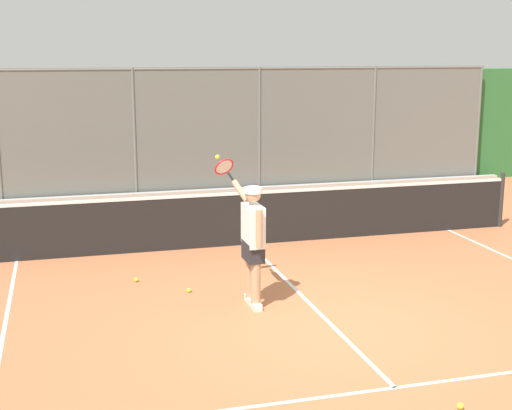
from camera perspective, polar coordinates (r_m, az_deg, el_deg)
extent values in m
plane|color=#B76B42|center=(9.05, 6.31, -9.75)|extent=(60.00, 60.00, 0.00)
cube|color=white|center=(7.67, 11.01, -14.08)|extent=(6.17, 0.05, 0.01)
cube|color=white|center=(10.12, 3.74, -7.28)|extent=(0.05, 5.77, 0.01)
cylinder|color=slate|center=(19.80, 17.28, 6.19)|extent=(0.07, 0.07, 3.01)
cylinder|color=slate|center=(18.37, 9.34, 6.16)|extent=(0.07, 0.07, 3.01)
cylinder|color=slate|center=(17.34, 0.28, 5.97)|extent=(0.07, 0.07, 3.01)
cylinder|color=slate|center=(16.79, -9.64, 5.60)|extent=(0.07, 0.07, 3.01)
cylinder|color=slate|center=(16.91, -4.69, 10.75)|extent=(14.94, 0.05, 0.05)
cube|color=slate|center=(17.01, -4.60, 5.81)|extent=(14.94, 0.02, 3.01)
cube|color=#2D6B33|center=(17.65, -5.00, 5.88)|extent=(17.94, 0.90, 2.92)
cube|color=#ADADA8|center=(17.05, -4.41, 0.96)|extent=(15.94, 0.18, 0.15)
cylinder|color=#2D2D2D|center=(14.74, 18.93, 0.40)|extent=(0.09, 0.09, 1.07)
cube|color=black|center=(12.65, -0.49, -1.17)|extent=(10.06, 0.02, 0.91)
cube|color=white|center=(12.54, -0.50, 0.97)|extent=(10.06, 0.04, 0.05)
cube|color=white|center=(12.65, -0.49, -1.17)|extent=(0.05, 0.04, 0.91)
cube|color=silver|center=(9.64, -0.02, -8.00)|extent=(0.11, 0.26, 0.09)
cylinder|color=tan|center=(9.50, -0.02, -5.61)|extent=(0.13, 0.13, 0.75)
cube|color=silver|center=(9.87, -0.44, -7.51)|extent=(0.11, 0.26, 0.09)
cylinder|color=tan|center=(9.73, -0.44, -5.17)|extent=(0.13, 0.13, 0.75)
cube|color=#28282D|center=(9.53, -0.23, -3.69)|extent=(0.23, 0.40, 0.26)
cube|color=white|center=(9.44, -0.23, -1.63)|extent=(0.22, 0.47, 0.54)
cylinder|color=tan|center=(9.17, 0.26, -1.91)|extent=(0.08, 0.08, 0.50)
cylinder|color=tan|center=(9.76, -1.23, 1.10)|extent=(0.20, 0.38, 0.28)
sphere|color=tan|center=(9.35, -0.24, 0.85)|extent=(0.21, 0.21, 0.21)
cylinder|color=white|center=(9.34, -0.24, 1.19)|extent=(0.24, 0.24, 0.08)
cube|color=white|center=(9.46, -0.43, 1.14)|extent=(0.18, 0.19, 0.02)
cylinder|color=black|center=(9.93, -1.98, 2.21)|extent=(0.08, 0.17, 0.13)
torus|color=red|center=(10.07, -2.55, 3.05)|extent=(0.34, 0.27, 0.26)
cylinder|color=silver|center=(10.07, -2.55, 3.05)|extent=(0.28, 0.21, 0.21)
sphere|color=#CCDB33|center=(10.20, -3.09, 3.84)|extent=(0.07, 0.07, 0.07)
sphere|color=#C1D138|center=(10.87, -9.52, -5.88)|extent=(0.07, 0.07, 0.07)
sphere|color=#CCDB33|center=(10.31, -5.37, -6.77)|extent=(0.07, 0.07, 0.07)
sphere|color=#CCDB33|center=(7.39, 15.96, -15.13)|extent=(0.07, 0.07, 0.07)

